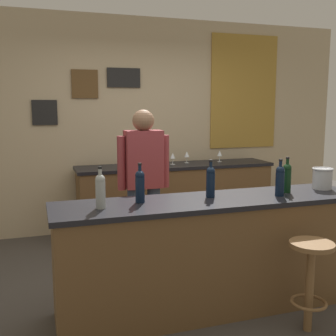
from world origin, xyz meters
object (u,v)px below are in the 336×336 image
object	(u,v)px
ice_bucket	(322,178)
wine_bottle_e	(287,177)
wine_glass_a	(173,156)
wine_bottle_d	(280,180)
wine_bottle_a	(100,190)
wine_bottle_c	(211,181)
wine_glass_b	(187,155)
wine_bottle_b	(140,185)
bar_stool	(310,271)
wine_glass_c	(220,154)
bartender	(144,180)

from	to	relation	value
ice_bucket	wine_bottle_e	bearing A→B (deg)	-174.53
wine_glass_a	ice_bucket	bearing A→B (deg)	-69.75
wine_bottle_d	wine_glass_a	size ratio (longest dim) A/B	1.97
wine_bottle_e	wine_glass_a	size ratio (longest dim) A/B	1.97
wine_bottle_d	wine_glass_a	xyz separation A→B (m)	(-0.21, 2.12, -0.05)
wine_bottle_a	wine_bottle_d	bearing A→B (deg)	-1.67
wine_bottle_c	wine_glass_b	world-z (taller)	wine_bottle_c
wine_bottle_b	ice_bucket	world-z (taller)	wine_bottle_b
wine_bottle_c	wine_glass_b	size ratio (longest dim) A/B	1.97
bar_stool	wine_bottle_c	distance (m)	1.01
wine_bottle_c	wine_glass_c	size ratio (longest dim) A/B	1.97
wine_bottle_e	wine_glass_a	world-z (taller)	wine_bottle_e
wine_glass_a	bar_stool	bearing A→B (deg)	-86.12
wine_bottle_b	wine_bottle_d	xyz separation A→B (m)	(1.15, -0.13, 0.00)
ice_bucket	wine_bottle_c	bearing A→B (deg)	179.94
bar_stool	wine_glass_c	size ratio (longest dim) A/B	4.39
wine_bottle_a	wine_bottle_c	distance (m)	0.91
wine_bottle_d	wine_glass_b	distance (m)	2.20
bar_stool	wine_glass_c	distance (m)	2.76
wine_bottle_c	ice_bucket	size ratio (longest dim) A/B	1.63
bartender	wine_bottle_e	bearing A→B (deg)	-40.59
bartender	wine_bottle_b	size ratio (longest dim) A/B	5.29
bar_stool	wine_bottle_c	world-z (taller)	wine_bottle_c
wine_bottle_b	wine_bottle_c	distance (m)	0.59
bartender	bar_stool	world-z (taller)	bartender
bartender	wine_bottle_d	bearing A→B (deg)	-47.42
bar_stool	wine_glass_a	distance (m)	2.67
wine_bottle_b	ice_bucket	bearing A→B (deg)	0.07
wine_bottle_d	wine_bottle_c	bearing A→B (deg)	166.51
bar_stool	wine_bottle_a	xyz separation A→B (m)	(-1.43, 0.52, 0.60)
bar_stool	wine_bottle_c	xyz separation A→B (m)	(-0.53, 0.61, 0.60)
ice_bucket	wine_glass_b	world-z (taller)	ice_bucket
wine_bottle_d	wine_bottle_a	bearing A→B (deg)	178.33
wine_bottle_b	bartender	bearing A→B (deg)	73.43
wine_bottle_a	wine_bottle_c	size ratio (longest dim) A/B	1.00
bartender	wine_glass_c	size ratio (longest dim) A/B	10.45
wine_bottle_c	wine_bottle_e	world-z (taller)	same
wine_glass_b	wine_bottle_b	bearing A→B (deg)	-119.41
wine_bottle_b	wine_glass_b	bearing A→B (deg)	60.59
wine_bottle_b	wine_bottle_c	bearing A→B (deg)	0.32
wine_bottle_a	wine_bottle_e	distance (m)	1.60
wine_bottle_c	wine_bottle_e	xyz separation A→B (m)	(0.69, -0.04, 0.00)
wine_bottle_d	wine_glass_a	world-z (taller)	wine_bottle_d
bartender	wine_glass_b	xyz separation A→B (m)	(0.91, 1.22, 0.07)
wine_glass_c	ice_bucket	bearing A→B (deg)	-88.76
wine_bottle_b	wine_glass_b	xyz separation A→B (m)	(1.17, 2.07, -0.05)
wine_glass_a	wine_bottle_e	bearing A→B (deg)	-80.52
bar_stool	wine_glass_b	xyz separation A→B (m)	(0.05, 2.68, 0.55)
wine_bottle_a	wine_bottle_e	size ratio (longest dim) A/B	1.00
wine_bottle_b	wine_glass_b	size ratio (longest dim) A/B	1.97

